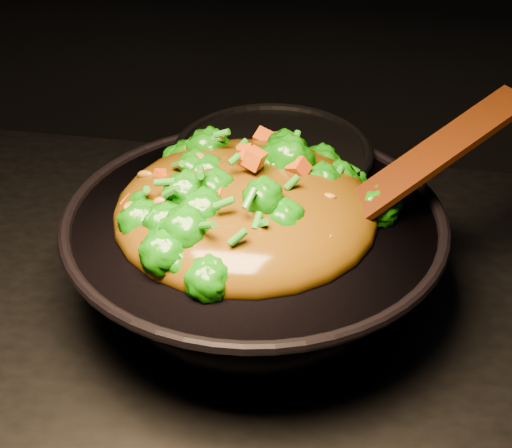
# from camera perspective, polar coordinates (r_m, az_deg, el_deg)

# --- Properties ---
(wok) EXTENTS (0.49, 0.49, 0.12)m
(wok) POSITION_cam_1_polar(r_m,az_deg,el_deg) (0.90, -0.11, -2.61)
(wok) COLOR black
(wok) RESTS_ON stovetop
(stir_fry) EXTENTS (0.39, 0.39, 0.10)m
(stir_fry) POSITION_cam_1_polar(r_m,az_deg,el_deg) (0.84, -0.77, 3.43)
(stir_fry) COLOR #157208
(stir_fry) RESTS_ON wok
(spatula) EXTENTS (0.25, 0.21, 0.12)m
(spatula) POSITION_cam_1_polar(r_m,az_deg,el_deg) (0.87, 11.32, 3.91)
(spatula) COLOR black
(spatula) RESTS_ON wok
(back_pot) EXTENTS (0.30, 0.30, 0.14)m
(back_pot) POSITION_cam_1_polar(r_m,az_deg,el_deg) (1.01, 1.19, 2.37)
(back_pot) COLOR black
(back_pot) RESTS_ON stovetop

